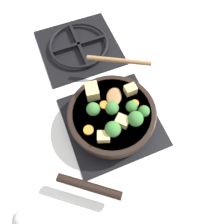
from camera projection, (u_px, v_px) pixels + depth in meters
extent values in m
plane|color=silver|center=(112.00, 122.00, 0.76)|extent=(2.40, 2.40, 0.00)
cube|color=black|center=(112.00, 121.00, 0.75)|extent=(0.31, 0.31, 0.01)
torus|color=black|center=(112.00, 119.00, 0.74)|extent=(0.24, 0.24, 0.01)
cube|color=black|center=(112.00, 119.00, 0.74)|extent=(0.01, 0.23, 0.01)
cube|color=black|center=(112.00, 119.00, 0.74)|extent=(0.23, 0.01, 0.01)
cube|color=black|center=(79.00, 47.00, 0.90)|extent=(0.31, 0.31, 0.01)
torus|color=black|center=(79.00, 44.00, 0.88)|extent=(0.24, 0.24, 0.01)
cube|color=black|center=(79.00, 44.00, 0.88)|extent=(0.01, 0.23, 0.01)
cube|color=black|center=(79.00, 44.00, 0.88)|extent=(0.23, 0.01, 0.01)
cylinder|color=black|center=(112.00, 116.00, 0.71)|extent=(0.28, 0.28, 0.05)
cylinder|color=#5B3316|center=(112.00, 115.00, 0.71)|extent=(0.25, 0.25, 0.04)
torus|color=black|center=(112.00, 113.00, 0.69)|extent=(0.28, 0.28, 0.01)
cylinder|color=black|center=(89.00, 187.00, 0.60)|extent=(0.16, 0.13, 0.02)
ellipsoid|color=olive|center=(114.00, 97.00, 0.70)|extent=(0.08, 0.08, 0.01)
cylinder|color=olive|center=(119.00, 60.00, 0.76)|extent=(0.21, 0.12, 0.02)
cube|color=#DBB770|center=(92.00, 91.00, 0.70)|extent=(0.05, 0.06, 0.04)
cube|color=#DBB770|center=(104.00, 137.00, 0.64)|extent=(0.04, 0.04, 0.03)
cube|color=#DBB770|center=(122.00, 121.00, 0.66)|extent=(0.05, 0.05, 0.03)
cube|color=#DBB770|center=(130.00, 90.00, 0.71)|extent=(0.04, 0.03, 0.03)
cylinder|color=#709956|center=(94.00, 112.00, 0.68)|extent=(0.01, 0.01, 0.01)
sphere|color=#387533|center=(93.00, 109.00, 0.66)|extent=(0.04, 0.04, 0.04)
cylinder|color=#709956|center=(131.00, 109.00, 0.68)|extent=(0.01, 0.01, 0.01)
sphere|color=#387533|center=(132.00, 107.00, 0.67)|extent=(0.04, 0.04, 0.04)
cylinder|color=#709956|center=(135.00, 122.00, 0.66)|extent=(0.01, 0.01, 0.01)
sphere|color=#387533|center=(136.00, 119.00, 0.64)|extent=(0.05, 0.05, 0.05)
cylinder|color=#709956|center=(112.00, 111.00, 0.68)|extent=(0.01, 0.01, 0.01)
sphere|color=#387533|center=(112.00, 108.00, 0.66)|extent=(0.04, 0.04, 0.04)
cylinder|color=#709956|center=(113.00, 132.00, 0.65)|extent=(0.01, 0.01, 0.01)
sphere|color=#387533|center=(113.00, 129.00, 0.63)|extent=(0.05, 0.05, 0.05)
cylinder|color=#709956|center=(143.00, 114.00, 0.68)|extent=(0.01, 0.01, 0.01)
sphere|color=#387533|center=(144.00, 111.00, 0.66)|extent=(0.04, 0.04, 0.04)
cylinder|color=orange|center=(136.00, 104.00, 0.69)|extent=(0.03, 0.03, 0.01)
cylinder|color=orange|center=(89.00, 130.00, 0.66)|extent=(0.03, 0.03, 0.01)
cylinder|color=orange|center=(104.00, 105.00, 0.69)|extent=(0.03, 0.03, 0.01)
cylinder|color=#B2B2B7|center=(38.00, 218.00, 0.54)|extent=(0.05, 0.05, 0.18)
sphere|color=#B2B2B7|center=(22.00, 218.00, 0.45)|extent=(0.04, 0.04, 0.04)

